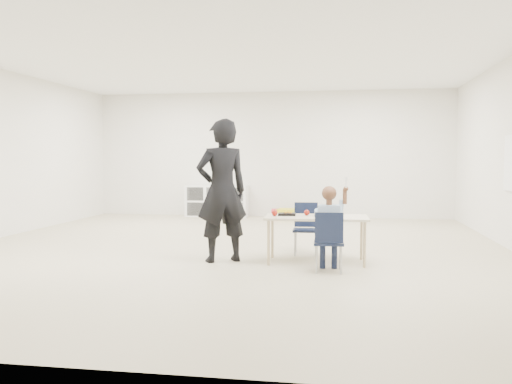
% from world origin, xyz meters
% --- Properties ---
extents(room, '(9.00, 9.02, 2.80)m').
position_xyz_m(room, '(0.00, 0.00, 1.40)').
color(room, '#C2B795').
rests_on(room, ground).
extents(table, '(1.31, 0.69, 0.59)m').
position_xyz_m(table, '(1.29, -0.78, 0.30)').
color(table, beige).
rests_on(table, ground).
extents(chair_near, '(0.35, 0.33, 0.71)m').
position_xyz_m(chair_near, '(1.47, -1.31, 0.35)').
color(chair_near, black).
rests_on(chair_near, ground).
extents(chair_far, '(0.35, 0.33, 0.71)m').
position_xyz_m(chair_far, '(1.12, -0.24, 0.35)').
color(chair_far, black).
rests_on(chair_far, ground).
extents(child, '(0.49, 0.49, 1.11)m').
position_xyz_m(child, '(1.47, -1.31, 0.56)').
color(child, '#BBD7FD').
rests_on(child, chair_near).
extents(lunch_tray_near, '(0.23, 0.17, 0.03)m').
position_xyz_m(lunch_tray_near, '(1.38, -0.73, 0.60)').
color(lunch_tray_near, black).
rests_on(lunch_tray_near, table).
extents(lunch_tray_far, '(0.23, 0.17, 0.03)m').
position_xyz_m(lunch_tray_far, '(0.92, -0.74, 0.60)').
color(lunch_tray_far, black).
rests_on(lunch_tray_far, table).
extents(milk_carton, '(0.07, 0.07, 0.10)m').
position_xyz_m(milk_carton, '(1.34, -0.88, 0.64)').
color(milk_carton, white).
rests_on(milk_carton, table).
extents(bread_roll, '(0.09, 0.09, 0.07)m').
position_xyz_m(bread_roll, '(1.55, -0.85, 0.62)').
color(bread_roll, tan).
rests_on(bread_roll, table).
extents(apple_near, '(0.07, 0.07, 0.07)m').
position_xyz_m(apple_near, '(1.17, -0.70, 0.62)').
color(apple_near, maroon).
rests_on(apple_near, table).
extents(apple_far, '(0.07, 0.07, 0.07)m').
position_xyz_m(apple_far, '(0.77, -0.85, 0.62)').
color(apple_far, maroon).
rests_on(apple_far, table).
extents(cubby_shelf, '(1.40, 0.40, 0.70)m').
position_xyz_m(cubby_shelf, '(-1.20, 4.28, 0.35)').
color(cubby_shelf, white).
rests_on(cubby_shelf, ground).
extents(rules_poster, '(0.02, 0.60, 0.80)m').
position_xyz_m(rules_poster, '(3.98, 0.60, 1.25)').
color(rules_poster, white).
rests_on(rules_poster, room).
extents(adult, '(0.79, 0.70, 1.81)m').
position_xyz_m(adult, '(0.10, -0.91, 0.91)').
color(adult, black).
rests_on(adult, ground).
extents(bin_red, '(0.38, 0.46, 0.21)m').
position_xyz_m(bin_red, '(0.26, 3.98, 0.10)').
color(bin_red, red).
rests_on(bin_red, ground).
extents(bin_yellow, '(0.40, 0.49, 0.23)m').
position_xyz_m(bin_yellow, '(0.41, 3.98, 0.11)').
color(bin_yellow, gold).
rests_on(bin_yellow, ground).
extents(bin_blue, '(0.36, 0.44, 0.20)m').
position_xyz_m(bin_blue, '(1.08, 3.76, 0.10)').
color(bin_blue, blue).
rests_on(bin_blue, ground).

